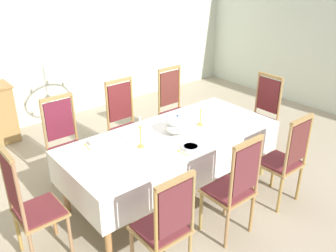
% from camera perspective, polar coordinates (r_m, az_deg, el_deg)
% --- Properties ---
extents(ground, '(7.73, 6.04, 0.04)m').
position_cam_1_polar(ground, '(4.59, 0.43, -10.29)').
color(ground, tan).
extents(back_wall, '(7.73, 0.08, 3.21)m').
position_cam_1_polar(back_wall, '(6.48, -17.75, 14.77)').
color(back_wall, beige).
rests_on(back_wall, ground).
extents(dining_table, '(2.54, 1.11, 0.77)m').
position_cam_1_polar(dining_table, '(4.20, 0.67, -2.40)').
color(dining_table, '#A27141').
rests_on(dining_table, ground).
extents(tablecloth, '(2.56, 1.13, 0.39)m').
position_cam_1_polar(tablecloth, '(4.21, 0.67, -2.68)').
color(tablecloth, white).
rests_on(tablecloth, dining_table).
extents(chair_south_a, '(0.44, 0.42, 1.10)m').
position_cam_1_polar(chair_south_a, '(3.18, -0.44, -15.32)').
color(chair_south_a, '#9D744C').
rests_on(chair_south_a, ground).
extents(chair_north_a, '(0.44, 0.42, 1.15)m').
position_cam_1_polar(chair_north_a, '(4.58, -15.76, -2.48)').
color(chair_north_a, '#A27342').
rests_on(chair_north_a, ground).
extents(chair_south_b, '(0.44, 0.42, 1.15)m').
position_cam_1_polar(chair_south_b, '(3.67, 10.30, -9.35)').
color(chair_south_b, '#9D8143').
rests_on(chair_south_b, ground).
extents(chair_north_b, '(0.44, 0.42, 1.18)m').
position_cam_1_polar(chair_north_b, '(4.93, -6.70, 0.52)').
color(chair_north_b, olive).
rests_on(chair_north_b, ground).
extents(chair_south_c, '(0.44, 0.42, 1.13)m').
position_cam_1_polar(chair_south_c, '(4.29, 17.97, -4.91)').
color(chair_south_c, '#A9834E').
rests_on(chair_south_c, ground).
extents(chair_north_c, '(0.44, 0.42, 1.19)m').
position_cam_1_polar(chair_north_c, '(5.41, 1.02, 2.98)').
color(chair_north_c, '#9A7E46').
rests_on(chair_north_c, ground).
extents(chair_head_west, '(0.42, 0.44, 1.21)m').
position_cam_1_polar(chair_head_west, '(3.57, -20.88, -11.49)').
color(chair_head_west, '#A77443').
rests_on(chair_head_west, ground).
extents(chair_head_east, '(0.42, 0.44, 1.15)m').
position_cam_1_polar(chair_head_east, '(5.38, 14.46, 1.87)').
color(chair_head_east, '#98764C').
rests_on(chair_head_east, ground).
extents(soup_tureen, '(0.30, 0.30, 0.24)m').
position_cam_1_polar(soup_tureen, '(4.16, 1.50, 0.24)').
color(soup_tureen, silver).
rests_on(soup_tureen, tablecloth).
extents(candlestick_west, '(0.07, 0.07, 0.36)m').
position_cam_1_polar(candlestick_west, '(3.86, -4.37, -1.44)').
color(candlestick_west, gold).
rests_on(candlestick_west, tablecloth).
extents(candlestick_east, '(0.07, 0.07, 0.32)m').
position_cam_1_polar(candlestick_east, '(4.39, 5.14, 1.62)').
color(candlestick_east, gold).
rests_on(candlestick_east, tablecloth).
extents(bowl_near_left, '(0.17, 0.17, 0.04)m').
position_cam_1_polar(bowl_near_left, '(4.05, -11.29, -2.41)').
color(bowl_near_left, silver).
rests_on(bowl_near_left, tablecloth).
extents(bowl_near_right, '(0.18, 0.18, 0.04)m').
position_cam_1_polar(bowl_near_right, '(3.86, 3.58, -3.39)').
color(bowl_near_right, silver).
rests_on(bowl_near_right, tablecloth).
extents(spoon_primary, '(0.04, 0.18, 0.01)m').
position_cam_1_polar(spoon_primary, '(4.04, -12.80, -2.95)').
color(spoon_primary, gold).
rests_on(spoon_primary, tablecloth).
extents(spoon_secondary, '(0.04, 0.18, 0.01)m').
position_cam_1_polar(spoon_secondary, '(3.81, 1.93, -4.07)').
color(spoon_secondary, gold).
rests_on(spoon_secondary, tablecloth).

